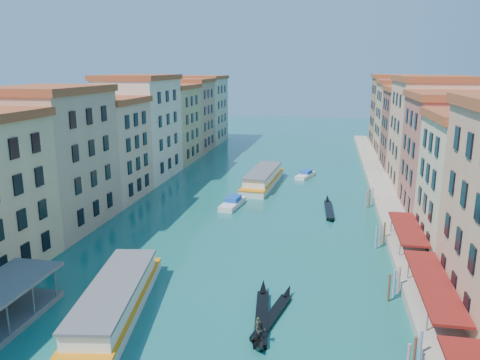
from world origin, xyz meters
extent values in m
cube|color=tan|center=(-26.00, 39.50, 9.50)|extent=(12.00, 17.00, 19.00)
cube|color=#9C4522|center=(-26.00, 39.50, 19.50)|extent=(12.80, 17.40, 1.00)
cube|color=tan|center=(-26.00, 55.00, 8.25)|extent=(12.00, 14.00, 16.50)
cube|color=#9C4522|center=(-26.00, 55.00, 17.00)|extent=(12.80, 14.40, 1.00)
cube|color=beige|center=(-26.00, 71.00, 10.00)|extent=(12.00, 18.00, 20.00)
cube|color=#9C4522|center=(-26.00, 71.00, 20.50)|extent=(12.80, 18.40, 1.00)
cube|color=tan|center=(-26.00, 88.00, 8.75)|extent=(12.00, 16.00, 17.50)
cube|color=#9C4522|center=(-26.00, 88.00, 18.00)|extent=(12.80, 16.40, 1.00)
cube|color=tan|center=(-26.00, 103.50, 9.25)|extent=(12.00, 15.00, 18.50)
cube|color=#9C4522|center=(-26.00, 103.50, 19.00)|extent=(12.80, 15.40, 1.00)
cube|color=#C3AD8B|center=(-26.00, 119.50, 9.50)|extent=(12.00, 17.00, 19.00)
cube|color=#9C4522|center=(-26.00, 119.50, 19.50)|extent=(12.80, 17.40, 1.00)
cube|color=#CCB68D|center=(30.00, 39.00, 8.25)|extent=(12.00, 14.00, 16.50)
cube|color=#B05C4D|center=(30.00, 54.00, 9.00)|extent=(12.00, 16.00, 18.00)
cube|color=#9C4522|center=(30.00, 54.00, 18.50)|extent=(12.80, 16.40, 1.00)
cube|color=tan|center=(30.00, 71.00, 10.00)|extent=(12.00, 18.00, 20.00)
cube|color=#9C4522|center=(30.00, 71.00, 20.50)|extent=(12.80, 18.40, 1.00)
cube|color=brown|center=(30.00, 87.50, 8.75)|extent=(12.00, 15.00, 17.50)
cube|color=#9C4522|center=(30.00, 87.50, 18.00)|extent=(12.80, 15.40, 1.00)
cube|color=tan|center=(30.00, 103.00, 9.25)|extent=(12.00, 16.00, 18.50)
cube|color=#9C4522|center=(30.00, 103.00, 19.00)|extent=(12.80, 16.40, 1.00)
cube|color=#9C6B4B|center=(30.00, 119.50, 9.75)|extent=(12.00, 17.00, 19.50)
cube|color=#9C4522|center=(30.00, 119.50, 20.00)|extent=(12.80, 17.40, 1.00)
cube|color=#A39583|center=(22.00, 65.00, 0.50)|extent=(4.00, 140.00, 1.00)
cube|color=maroon|center=(22.20, 23.50, 3.00)|extent=(3.20, 15.30, 0.25)
cylinder|color=#5C5C5E|center=(20.80, 18.40, 1.50)|extent=(0.12, 0.12, 3.00)
cylinder|color=#5C5C5E|center=(20.80, 28.60, 1.50)|extent=(0.12, 0.12, 3.00)
cube|color=maroon|center=(22.20, 39.00, 3.00)|extent=(3.20, 12.60, 0.25)
cylinder|color=#5C5C5E|center=(20.80, 34.80, 1.50)|extent=(0.12, 0.12, 3.00)
cylinder|color=#5C5C5E|center=(20.80, 43.20, 1.50)|extent=(0.12, 0.12, 3.00)
cylinder|color=brown|center=(19.10, 14.00, 1.30)|extent=(0.24, 0.24, 3.20)
cylinder|color=brown|center=(19.70, 15.00, 1.30)|extent=(0.24, 0.24, 3.20)
cylinder|color=brown|center=(18.50, 25.00, 1.30)|extent=(0.24, 0.24, 3.20)
cylinder|color=brown|center=(19.10, 26.00, 1.30)|extent=(0.24, 0.24, 3.20)
cylinder|color=brown|center=(19.70, 27.00, 1.30)|extent=(0.24, 0.24, 3.20)
cylinder|color=brown|center=(18.50, 39.00, 1.30)|extent=(0.24, 0.24, 3.20)
cylinder|color=brown|center=(19.10, 40.00, 1.30)|extent=(0.24, 0.24, 3.20)
cylinder|color=brown|center=(19.70, 41.00, 1.30)|extent=(0.24, 0.24, 3.20)
cylinder|color=brown|center=(18.50, 57.00, 1.30)|extent=(0.24, 0.24, 3.20)
cylinder|color=brown|center=(19.10, 58.00, 1.30)|extent=(0.24, 0.24, 3.20)
cylinder|color=brown|center=(19.70, 59.00, 1.30)|extent=(0.24, 0.24, 3.20)
cube|color=white|center=(-6.82, 17.73, 0.61)|extent=(7.85, 20.91, 1.23)
cube|color=white|center=(-6.82, 17.73, 1.94)|extent=(6.68, 16.79, 1.63)
cube|color=#5C5C5E|center=(-6.82, 17.73, 2.91)|extent=(7.07, 17.35, 0.26)
cube|color=orange|center=(-6.82, 17.73, 1.17)|extent=(7.90, 20.92, 0.26)
cube|color=silver|center=(-0.25, 69.11, 0.62)|extent=(6.03, 20.84, 1.23)
cube|color=white|center=(-0.25, 69.11, 1.95)|extent=(5.23, 16.70, 1.65)
cube|color=#5C5C5E|center=(-0.25, 69.11, 2.93)|extent=(5.58, 17.24, 0.26)
cube|color=orange|center=(-0.25, 69.11, 1.18)|extent=(6.08, 20.85, 0.26)
cube|color=black|center=(7.66, 19.56, 0.20)|extent=(2.87, 8.38, 0.42)
cone|color=black|center=(8.70, 24.08, 0.56)|extent=(1.23, 2.01, 1.56)
cone|color=black|center=(6.62, 15.03, 0.46)|extent=(1.16, 1.69, 1.37)
imported|color=#313425|center=(6.87, 16.11, 1.17)|extent=(0.66, 0.50, 1.60)
cube|color=black|center=(6.75, 19.22, 0.23)|extent=(2.20, 9.44, 0.47)
cone|color=black|center=(6.16, 24.40, 0.62)|extent=(1.17, 2.18, 1.75)
cone|color=black|center=(7.34, 14.05, 0.52)|extent=(1.13, 1.83, 1.54)
imported|color=#2B2824|center=(7.20, 15.29, 1.31)|extent=(0.94, 0.77, 1.80)
cube|color=black|center=(12.59, 53.79, 0.23)|extent=(1.69, 9.58, 0.48)
cone|color=black|center=(12.30, 59.08, 0.64)|extent=(1.07, 2.18, 1.78)
cone|color=black|center=(12.88, 48.50, 0.53)|extent=(1.05, 1.81, 1.57)
cube|color=silver|center=(-3.14, 53.68, 0.43)|extent=(3.27, 7.76, 0.86)
cube|color=#164BB6|center=(-3.08, 54.21, 1.18)|extent=(2.32, 3.44, 0.75)
cube|color=silver|center=(7.61, 77.28, 0.37)|extent=(4.06, 6.87, 0.75)
cube|color=#164BB6|center=(7.76, 77.73, 1.03)|extent=(2.50, 3.20, 0.66)
camera|label=1|loc=(12.04, -18.98, 22.48)|focal=35.00mm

